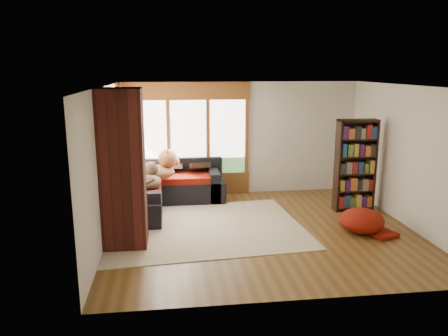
{
  "coord_description": "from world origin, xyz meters",
  "views": [
    {
      "loc": [
        -1.63,
        -7.41,
        2.91
      ],
      "look_at": [
        -0.57,
        1.02,
        0.95
      ],
      "focal_mm": 35.0,
      "sensor_mm": 36.0,
      "label": 1
    }
  ],
  "objects_px": {
    "brick_chimney": "(123,169)",
    "bookshelf": "(355,165)",
    "pouf": "(362,220)",
    "dog_brindle": "(150,180)",
    "sectional_sofa": "(156,192)",
    "dog_tan": "(155,170)",
    "area_rug": "(201,228)"
  },
  "relations": [
    {
      "from": "area_rug",
      "to": "dog_tan",
      "type": "bearing_deg",
      "value": 122.68
    },
    {
      "from": "area_rug",
      "to": "dog_tan",
      "type": "height_order",
      "value": "dog_tan"
    },
    {
      "from": "brick_chimney",
      "to": "dog_brindle",
      "type": "distance_m",
      "value": 1.55
    },
    {
      "from": "area_rug",
      "to": "bookshelf",
      "type": "distance_m",
      "value": 3.44
    },
    {
      "from": "brick_chimney",
      "to": "area_rug",
      "type": "distance_m",
      "value": 1.93
    },
    {
      "from": "bookshelf",
      "to": "pouf",
      "type": "relative_size",
      "value": 2.38
    },
    {
      "from": "sectional_sofa",
      "to": "dog_tan",
      "type": "bearing_deg",
      "value": -82.74
    },
    {
      "from": "sectional_sofa",
      "to": "area_rug",
      "type": "relative_size",
      "value": 0.59
    },
    {
      "from": "dog_brindle",
      "to": "brick_chimney",
      "type": "bearing_deg",
      "value": 171.73
    },
    {
      "from": "bookshelf",
      "to": "dog_tan",
      "type": "distance_m",
      "value": 4.13
    },
    {
      "from": "pouf",
      "to": "dog_brindle",
      "type": "relative_size",
      "value": 1.0
    },
    {
      "from": "bookshelf",
      "to": "dog_tan",
      "type": "relative_size",
      "value": 1.68
    },
    {
      "from": "pouf",
      "to": "dog_brindle",
      "type": "distance_m",
      "value": 4.08
    },
    {
      "from": "dog_tan",
      "to": "brick_chimney",
      "type": "bearing_deg",
      "value": -116.65
    },
    {
      "from": "bookshelf",
      "to": "dog_tan",
      "type": "xyz_separation_m",
      "value": [
        -4.08,
        0.64,
        -0.13
      ]
    },
    {
      "from": "sectional_sofa",
      "to": "dog_brindle",
      "type": "height_order",
      "value": "dog_brindle"
    },
    {
      "from": "brick_chimney",
      "to": "area_rug",
      "type": "relative_size",
      "value": 0.7
    },
    {
      "from": "sectional_sofa",
      "to": "bookshelf",
      "type": "relative_size",
      "value": 1.16
    },
    {
      "from": "brick_chimney",
      "to": "dog_tan",
      "type": "height_order",
      "value": "brick_chimney"
    },
    {
      "from": "pouf",
      "to": "dog_tan",
      "type": "bearing_deg",
      "value": 153.15
    },
    {
      "from": "brick_chimney",
      "to": "dog_tan",
      "type": "distance_m",
      "value": 2.01
    },
    {
      "from": "dog_brindle",
      "to": "dog_tan",
      "type": "bearing_deg",
      "value": -4.71
    },
    {
      "from": "dog_brindle",
      "to": "sectional_sofa",
      "type": "bearing_deg",
      "value": -1.36
    },
    {
      "from": "brick_chimney",
      "to": "pouf",
      "type": "relative_size",
      "value": 3.27
    },
    {
      "from": "sectional_sofa",
      "to": "pouf",
      "type": "xyz_separation_m",
      "value": [
        3.72,
        -2.03,
        -0.07
      ]
    },
    {
      "from": "dog_tan",
      "to": "dog_brindle",
      "type": "xyz_separation_m",
      "value": [
        -0.1,
        -0.5,
        -0.08
      ]
    },
    {
      "from": "sectional_sofa",
      "to": "bookshelf",
      "type": "bearing_deg",
      "value": -7.8
    },
    {
      "from": "brick_chimney",
      "to": "bookshelf",
      "type": "xyz_separation_m",
      "value": [
        4.54,
        1.27,
        -0.35
      ]
    },
    {
      "from": "dog_tan",
      "to": "dog_brindle",
      "type": "relative_size",
      "value": 1.43
    },
    {
      "from": "sectional_sofa",
      "to": "dog_tan",
      "type": "height_order",
      "value": "dog_tan"
    },
    {
      "from": "sectional_sofa",
      "to": "pouf",
      "type": "height_order",
      "value": "sectional_sofa"
    },
    {
      "from": "pouf",
      "to": "dog_brindle",
      "type": "height_order",
      "value": "dog_brindle"
    }
  ]
}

